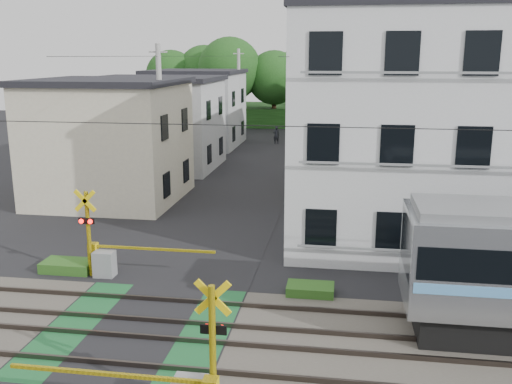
% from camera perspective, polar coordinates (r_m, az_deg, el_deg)
% --- Properties ---
extents(ground, '(120.00, 120.00, 0.00)m').
position_cam_1_polar(ground, '(16.65, -11.74, -13.32)').
color(ground, black).
extents(track_bed, '(120.00, 120.00, 0.14)m').
position_cam_1_polar(track_bed, '(16.63, -11.75, -13.20)').
color(track_bed, '#47423A').
rests_on(track_bed, ground).
extents(crossing_signal_far, '(4.74, 0.65, 3.09)m').
position_cam_1_polar(crossing_signal_far, '(20.41, -15.12, -6.21)').
color(crossing_signal_far, yellow).
rests_on(crossing_signal_far, ground).
extents(apartment_block, '(10.20, 8.36, 9.30)m').
position_cam_1_polar(apartment_block, '(23.71, 16.15, 6.24)').
color(apartment_block, silver).
rests_on(apartment_block, ground).
extents(houses_row, '(22.07, 31.35, 6.80)m').
position_cam_1_polar(houses_row, '(40.33, 1.32, 7.52)').
color(houses_row, beige).
rests_on(houses_row, ground).
extents(tree_hill, '(40.00, 13.01, 11.25)m').
position_cam_1_polar(tree_hill, '(63.12, 5.28, 11.09)').
color(tree_hill, '#1F4C19').
rests_on(tree_hill, ground).
extents(catenary, '(60.00, 5.04, 7.00)m').
position_cam_1_polar(catenary, '(14.39, 10.57, -1.78)').
color(catenary, '#2D2D33').
rests_on(catenary, ground).
extents(utility_poles, '(7.90, 42.00, 8.00)m').
position_cam_1_polar(utility_poles, '(37.59, -1.25, 8.36)').
color(utility_poles, '#A5A5A0').
rests_on(utility_poles, ground).
extents(pedestrian, '(0.64, 0.52, 1.50)m').
position_cam_1_polar(pedestrian, '(49.41, 2.04, 5.70)').
color(pedestrian, '#22242A').
rests_on(pedestrian, ground).
extents(weed_patches, '(10.25, 8.80, 0.40)m').
position_cam_1_polar(weed_patches, '(15.99, -5.81, -13.52)').
color(weed_patches, '#2D5E1E').
rests_on(weed_patches, ground).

